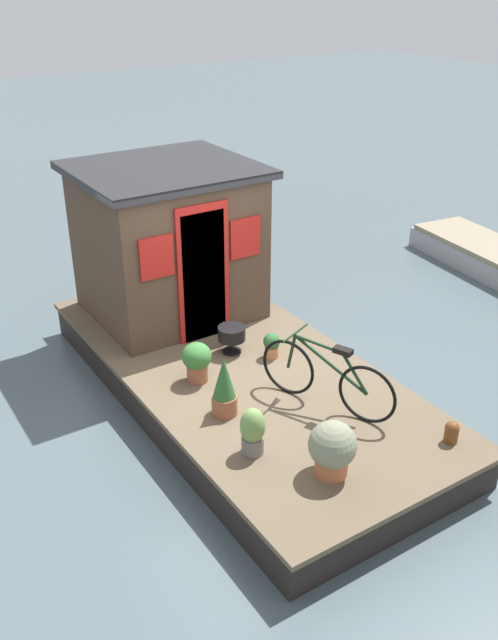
{
  "coord_description": "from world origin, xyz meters",
  "views": [
    {
      "loc": [
        -6.09,
        3.8,
        4.77
      ],
      "look_at": [
        -0.2,
        0.0,
        1.18
      ],
      "focal_mm": 38.54,
      "sensor_mm": 36.0,
      "label": 1
    }
  ],
  "objects_px": {
    "potted_plant_geranium": "(272,345)",
    "mooring_bollard": "(452,432)",
    "potted_plant_mint": "(253,431)",
    "charcoal_grill": "(232,334)",
    "potted_plant_thyme": "(197,360)",
    "houseboat_cabin": "(168,241)",
    "bicycle": "(326,377)",
    "potted_plant_basil": "(332,448)",
    "potted_plant_lavender": "(224,388)",
    "dinghy_boat": "(495,259)"
  },
  "relations": [
    {
      "from": "charcoal_grill",
      "to": "potted_plant_mint",
      "type": "bearing_deg",
      "value": 154.26
    },
    {
      "from": "potted_plant_mint",
      "to": "charcoal_grill",
      "type": "xyz_separation_m",
      "value": [
        1.83,
        -0.88,
        -0.01
      ]
    },
    {
      "from": "houseboat_cabin",
      "to": "potted_plant_geranium",
      "type": "relative_size",
      "value": 6.97
    },
    {
      "from": "houseboat_cabin",
      "to": "potted_plant_geranium",
      "type": "height_order",
      "value": "houseboat_cabin"
    },
    {
      "from": "bicycle",
      "to": "potted_plant_geranium",
      "type": "relative_size",
      "value": 4.68
    },
    {
      "from": "potted_plant_mint",
      "to": "mooring_bollard",
      "type": "height_order",
      "value": "potted_plant_mint"
    },
    {
      "from": "bicycle",
      "to": "dinghy_boat",
      "type": "bearing_deg",
      "value": -68.12
    },
    {
      "from": "potted_plant_basil",
      "to": "charcoal_grill",
      "type": "bearing_deg",
      "value": -9.66
    },
    {
      "from": "houseboat_cabin",
      "to": "charcoal_grill",
      "type": "bearing_deg",
      "value": -176.8
    },
    {
      "from": "potted_plant_thyme",
      "to": "mooring_bollard",
      "type": "xyz_separation_m",
      "value": [
        -2.42,
        -1.6,
        -0.15
      ]
    },
    {
      "from": "potted_plant_thyme",
      "to": "mooring_bollard",
      "type": "bearing_deg",
      "value": -146.61
    },
    {
      "from": "houseboat_cabin",
      "to": "potted_plant_thyme",
      "type": "xyz_separation_m",
      "value": [
        -1.83,
        0.61,
        -0.76
      ]
    },
    {
      "from": "houseboat_cabin",
      "to": "charcoal_grill",
      "type": "height_order",
      "value": "houseboat_cabin"
    },
    {
      "from": "potted_plant_thyme",
      "to": "charcoal_grill",
      "type": "relative_size",
      "value": 1.39
    },
    {
      "from": "bicycle",
      "to": "potted_plant_geranium",
      "type": "distance_m",
      "value": 1.23
    },
    {
      "from": "potted_plant_geranium",
      "to": "mooring_bollard",
      "type": "xyz_separation_m",
      "value": [
        -2.4,
        -0.56,
        -0.05
      ]
    },
    {
      "from": "houseboat_cabin",
      "to": "potted_plant_lavender",
      "type": "height_order",
      "value": "houseboat_cabin"
    },
    {
      "from": "potted_plant_mint",
      "to": "potted_plant_basil",
      "type": "bearing_deg",
      "value": -145.78
    },
    {
      "from": "potted_plant_geranium",
      "to": "potted_plant_basil",
      "type": "distance_m",
      "value": 2.26
    },
    {
      "from": "bicycle",
      "to": "potted_plant_basil",
      "type": "height_order",
      "value": "bicycle"
    },
    {
      "from": "houseboat_cabin",
      "to": "mooring_bollard",
      "type": "bearing_deg",
      "value": -166.91
    },
    {
      "from": "potted_plant_basil",
      "to": "mooring_bollard",
      "type": "bearing_deg",
      "value": -101.82
    },
    {
      "from": "potted_plant_basil",
      "to": "potted_plant_geranium",
      "type": "bearing_deg",
      "value": -19.97
    },
    {
      "from": "potted_plant_geranium",
      "to": "dinghy_boat",
      "type": "distance_m",
      "value": 5.61
    },
    {
      "from": "potted_plant_lavender",
      "to": "potted_plant_thyme",
      "type": "distance_m",
      "value": 0.75
    },
    {
      "from": "houseboat_cabin",
      "to": "charcoal_grill",
      "type": "distance_m",
      "value": 1.68
    },
    {
      "from": "potted_plant_thyme",
      "to": "potted_plant_geranium",
      "type": "xyz_separation_m",
      "value": [
        -0.02,
        -1.04,
        -0.1
      ]
    },
    {
      "from": "potted_plant_basil",
      "to": "potted_plant_mint",
      "type": "height_order",
      "value": "potted_plant_basil"
    },
    {
      "from": "charcoal_grill",
      "to": "bicycle",
      "type": "bearing_deg",
      "value": -171.66
    },
    {
      "from": "bicycle",
      "to": "potted_plant_thyme",
      "type": "height_order",
      "value": "bicycle"
    },
    {
      "from": "mooring_bollard",
      "to": "charcoal_grill",
      "type": "bearing_deg",
      "value": 18.08
    },
    {
      "from": "potted_plant_mint",
      "to": "potted_plant_geranium",
      "type": "bearing_deg",
      "value": -40.17
    },
    {
      "from": "potted_plant_thyme",
      "to": "potted_plant_basil",
      "type": "height_order",
      "value": "potted_plant_basil"
    },
    {
      "from": "potted_plant_geranium",
      "to": "mooring_bollard",
      "type": "relative_size",
      "value": 1.36
    },
    {
      "from": "potted_plant_lavender",
      "to": "mooring_bollard",
      "type": "bearing_deg",
      "value": -135.11
    },
    {
      "from": "houseboat_cabin",
      "to": "potted_plant_geranium",
      "type": "distance_m",
      "value": 2.09
    },
    {
      "from": "potted_plant_lavender",
      "to": "potted_plant_mint",
      "type": "height_order",
      "value": "potted_plant_lavender"
    },
    {
      "from": "bicycle",
      "to": "potted_plant_lavender",
      "type": "distance_m",
      "value": 1.11
    },
    {
      "from": "houseboat_cabin",
      "to": "potted_plant_thyme",
      "type": "bearing_deg",
      "value": 161.7
    },
    {
      "from": "houseboat_cabin",
      "to": "potted_plant_lavender",
      "type": "relative_size",
      "value": 3.3
    },
    {
      "from": "dinghy_boat",
      "to": "charcoal_grill",
      "type": "bearing_deg",
      "value": 96.59
    },
    {
      "from": "potted_plant_basil",
      "to": "potted_plant_lavender",
      "type": "bearing_deg",
      "value": 13.69
    },
    {
      "from": "potted_plant_thyme",
      "to": "mooring_bollard",
      "type": "distance_m",
      "value": 2.9
    },
    {
      "from": "mooring_bollard",
      "to": "potted_plant_basil",
      "type": "bearing_deg",
      "value": 78.18
    },
    {
      "from": "bicycle",
      "to": "potted_plant_mint",
      "type": "height_order",
      "value": "bicycle"
    },
    {
      "from": "bicycle",
      "to": "potted_plant_basil",
      "type": "bearing_deg",
      "value": 144.42
    },
    {
      "from": "potted_plant_geranium",
      "to": "charcoal_grill",
      "type": "height_order",
      "value": "charcoal_grill"
    },
    {
      "from": "potted_plant_mint",
      "to": "mooring_bollard",
      "type": "distance_m",
      "value": 2.03
    },
    {
      "from": "potted_plant_lavender",
      "to": "charcoal_grill",
      "type": "bearing_deg",
      "value": -34.94
    },
    {
      "from": "potted_plant_lavender",
      "to": "potted_plant_basil",
      "type": "height_order",
      "value": "potted_plant_lavender"
    }
  ]
}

